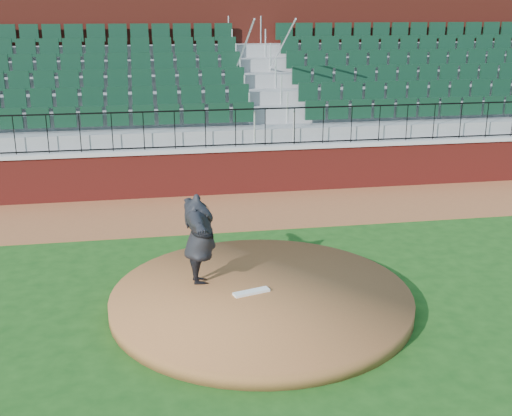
{
  "coord_description": "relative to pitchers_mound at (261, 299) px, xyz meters",
  "views": [
    {
      "loc": [
        -1.97,
        -9.78,
        4.95
      ],
      "look_at": [
        0.0,
        1.5,
        1.3
      ],
      "focal_mm": 44.8,
      "sensor_mm": 36.0,
      "label": 1
    }
  ],
  "objects": [
    {
      "name": "ground",
      "position": [
        0.16,
        -0.04,
        -0.12
      ],
      "size": [
        90.0,
        90.0,
        0.0
      ],
      "primitive_type": "plane",
      "color": "#184513",
      "rests_on": "ground"
    },
    {
      "name": "warning_track",
      "position": [
        0.16,
        5.36,
        -0.12
      ],
      "size": [
        34.0,
        3.2,
        0.01
      ],
      "primitive_type": "cube",
      "color": "brown",
      "rests_on": "ground"
    },
    {
      "name": "field_wall",
      "position": [
        0.16,
        6.96,
        0.47
      ],
      "size": [
        34.0,
        0.35,
        1.2
      ],
      "primitive_type": "cube",
      "color": "maroon",
      "rests_on": "ground"
    },
    {
      "name": "wall_cap",
      "position": [
        0.16,
        6.96,
        1.12
      ],
      "size": [
        34.0,
        0.45,
        0.1
      ],
      "primitive_type": "cube",
      "color": "#B7B7B7",
      "rests_on": "field_wall"
    },
    {
      "name": "wall_railing",
      "position": [
        0.16,
        6.96,
        1.67
      ],
      "size": [
        34.0,
        0.05,
        1.0
      ],
      "primitive_type": null,
      "color": "black",
      "rests_on": "wall_cap"
    },
    {
      "name": "seating_stands",
      "position": [
        0.16,
        9.69,
        2.18
      ],
      "size": [
        34.0,
        5.1,
        4.6
      ],
      "primitive_type": null,
      "color": "gray",
      "rests_on": "ground"
    },
    {
      "name": "concourse_wall",
      "position": [
        0.16,
        12.49,
        2.62
      ],
      "size": [
        34.0,
        0.5,
        5.5
      ],
      "primitive_type": "cube",
      "color": "maroon",
      "rests_on": "ground"
    },
    {
      "name": "pitchers_mound",
      "position": [
        0.0,
        0.0,
        0.0
      ],
      "size": [
        5.16,
        5.16,
        0.25
      ],
      "primitive_type": "cylinder",
      "color": "brown",
      "rests_on": "ground"
    },
    {
      "name": "pitching_rubber",
      "position": [
        -0.17,
        -0.01,
        0.15
      ],
      "size": [
        0.66,
        0.33,
        0.04
      ],
      "primitive_type": "cube",
      "rotation": [
        0.0,
        0.0,
        0.27
      ],
      "color": "white",
      "rests_on": "pitchers_mound"
    },
    {
      "name": "pitcher",
      "position": [
        -0.98,
        0.6,
        0.94
      ],
      "size": [
        0.64,
        2.04,
        1.64
      ],
      "primitive_type": "imported",
      "rotation": [
        0.0,
        0.0,
        1.62
      ],
      "color": "black",
      "rests_on": "pitchers_mound"
    }
  ]
}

